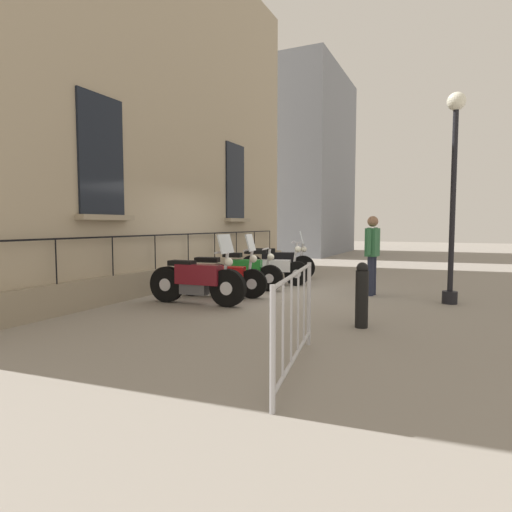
{
  "coord_description": "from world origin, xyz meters",
  "views": [
    {
      "loc": [
        3.95,
        -8.81,
        1.53
      ],
      "look_at": [
        -0.14,
        0.0,
        0.8
      ],
      "focal_mm": 29.83,
      "sensor_mm": 36.0,
      "label": 1
    }
  ],
  "objects_px": {
    "motorcycle_white": "(269,269)",
    "crowd_barrier": "(295,318)",
    "bollard": "(362,295)",
    "lamppost": "(454,183)",
    "motorcycle_green": "(244,273)",
    "motorcycle_red": "(223,277)",
    "pedestrian_standing": "(372,251)",
    "motorcycle_black": "(278,263)",
    "motorcycle_maroon": "(197,281)"
  },
  "relations": [
    {
      "from": "motorcycle_black",
      "to": "bollard",
      "type": "distance_m",
      "value": 5.62
    },
    {
      "from": "motorcycle_maroon",
      "to": "motorcycle_red",
      "type": "relative_size",
      "value": 1.05
    },
    {
      "from": "motorcycle_red",
      "to": "motorcycle_white",
      "type": "bearing_deg",
      "value": 84.55
    },
    {
      "from": "motorcycle_green",
      "to": "motorcycle_black",
      "type": "relative_size",
      "value": 0.92
    },
    {
      "from": "motorcycle_green",
      "to": "lamppost",
      "type": "relative_size",
      "value": 0.46
    },
    {
      "from": "lamppost",
      "to": "pedestrian_standing",
      "type": "distance_m",
      "value": 2.07
    },
    {
      "from": "motorcycle_white",
      "to": "pedestrian_standing",
      "type": "height_order",
      "value": "pedestrian_standing"
    },
    {
      "from": "motorcycle_red",
      "to": "lamppost",
      "type": "distance_m",
      "value": 4.88
    },
    {
      "from": "motorcycle_black",
      "to": "pedestrian_standing",
      "type": "relative_size",
      "value": 1.19
    },
    {
      "from": "motorcycle_white",
      "to": "pedestrian_standing",
      "type": "xyz_separation_m",
      "value": [
        2.6,
        -0.49,
        0.56
      ]
    },
    {
      "from": "bollard",
      "to": "pedestrian_standing",
      "type": "height_order",
      "value": "pedestrian_standing"
    },
    {
      "from": "motorcycle_red",
      "to": "motorcycle_green",
      "type": "distance_m",
      "value": 1.04
    },
    {
      "from": "motorcycle_maroon",
      "to": "motorcycle_red",
      "type": "distance_m",
      "value": 0.92
    },
    {
      "from": "lamppost",
      "to": "bollard",
      "type": "xyz_separation_m",
      "value": [
        -1.17,
        -2.64,
        -1.82
      ]
    },
    {
      "from": "lamppost",
      "to": "crowd_barrier",
      "type": "xyz_separation_m",
      "value": [
        -1.43,
        -4.83,
        -1.75
      ]
    },
    {
      "from": "motorcycle_maroon",
      "to": "motorcycle_black",
      "type": "xyz_separation_m",
      "value": [
        -0.0,
        4.11,
        -0.0
      ]
    },
    {
      "from": "bollard",
      "to": "motorcycle_green",
      "type": "bearing_deg",
      "value": 142.08
    },
    {
      "from": "motorcycle_maroon",
      "to": "motorcycle_white",
      "type": "height_order",
      "value": "motorcycle_maroon"
    },
    {
      "from": "motorcycle_red",
      "to": "pedestrian_standing",
      "type": "relative_size",
      "value": 1.14
    },
    {
      "from": "lamppost",
      "to": "crowd_barrier",
      "type": "height_order",
      "value": "lamppost"
    },
    {
      "from": "motorcycle_maroon",
      "to": "motorcycle_red",
      "type": "bearing_deg",
      "value": 88.24
    },
    {
      "from": "motorcycle_maroon",
      "to": "motorcycle_green",
      "type": "bearing_deg",
      "value": 89.62
    },
    {
      "from": "motorcycle_black",
      "to": "motorcycle_maroon",
      "type": "bearing_deg",
      "value": -89.94
    },
    {
      "from": "motorcycle_black",
      "to": "bollard",
      "type": "bearing_deg",
      "value": -55.36
    },
    {
      "from": "motorcycle_green",
      "to": "motorcycle_black",
      "type": "height_order",
      "value": "motorcycle_black"
    },
    {
      "from": "bollard",
      "to": "pedestrian_standing",
      "type": "bearing_deg",
      "value": 97.02
    },
    {
      "from": "lamppost",
      "to": "bollard",
      "type": "bearing_deg",
      "value": -113.91
    },
    {
      "from": "motorcycle_green",
      "to": "bollard",
      "type": "xyz_separation_m",
      "value": [
        3.18,
        -2.48,
        0.09
      ]
    },
    {
      "from": "lamppost",
      "to": "pedestrian_standing",
      "type": "xyz_separation_m",
      "value": [
        -1.54,
        0.35,
        -1.35
      ]
    },
    {
      "from": "motorcycle_green",
      "to": "motorcycle_white",
      "type": "relative_size",
      "value": 0.94
    },
    {
      "from": "motorcycle_red",
      "to": "bollard",
      "type": "bearing_deg",
      "value": -24.5
    },
    {
      "from": "motorcycle_red",
      "to": "pedestrian_standing",
      "type": "height_order",
      "value": "pedestrian_standing"
    },
    {
      "from": "crowd_barrier",
      "to": "bollard",
      "type": "bearing_deg",
      "value": 83.27
    },
    {
      "from": "motorcycle_black",
      "to": "crowd_barrier",
      "type": "distance_m",
      "value": 7.43
    },
    {
      "from": "crowd_barrier",
      "to": "motorcycle_green",
      "type": "bearing_deg",
      "value": 122.0
    },
    {
      "from": "pedestrian_standing",
      "to": "motorcycle_white",
      "type": "bearing_deg",
      "value": 169.28
    },
    {
      "from": "motorcycle_maroon",
      "to": "lamppost",
      "type": "distance_m",
      "value": 5.19
    },
    {
      "from": "motorcycle_maroon",
      "to": "motorcycle_black",
      "type": "bearing_deg",
      "value": 90.06
    },
    {
      "from": "bollard",
      "to": "crowd_barrier",
      "type": "bearing_deg",
      "value": -96.73
    },
    {
      "from": "motorcycle_red",
      "to": "crowd_barrier",
      "type": "xyz_separation_m",
      "value": [
        2.9,
        -3.64,
        0.15
      ]
    },
    {
      "from": "crowd_barrier",
      "to": "bollard",
      "type": "xyz_separation_m",
      "value": [
        0.26,
        2.2,
        -0.08
      ]
    },
    {
      "from": "motorcycle_black",
      "to": "lamppost",
      "type": "relative_size",
      "value": 0.51
    },
    {
      "from": "motorcycle_white",
      "to": "crowd_barrier",
      "type": "xyz_separation_m",
      "value": [
        2.71,
        -5.67,
        0.16
      ]
    },
    {
      "from": "motorcycle_white",
      "to": "motorcycle_black",
      "type": "relative_size",
      "value": 0.97
    },
    {
      "from": "motorcycle_maroon",
      "to": "motorcycle_black",
      "type": "distance_m",
      "value": 4.11
    },
    {
      "from": "lamppost",
      "to": "pedestrian_standing",
      "type": "bearing_deg",
      "value": 167.19
    },
    {
      "from": "motorcycle_black",
      "to": "pedestrian_standing",
      "type": "xyz_separation_m",
      "value": [
        2.83,
        -1.64,
        0.51
      ]
    },
    {
      "from": "bollard",
      "to": "pedestrian_standing",
      "type": "distance_m",
      "value": 3.05
    },
    {
      "from": "lamppost",
      "to": "pedestrian_standing",
      "type": "height_order",
      "value": "lamppost"
    },
    {
      "from": "motorcycle_black",
      "to": "crowd_barrier",
      "type": "height_order",
      "value": "motorcycle_black"
    }
  ]
}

